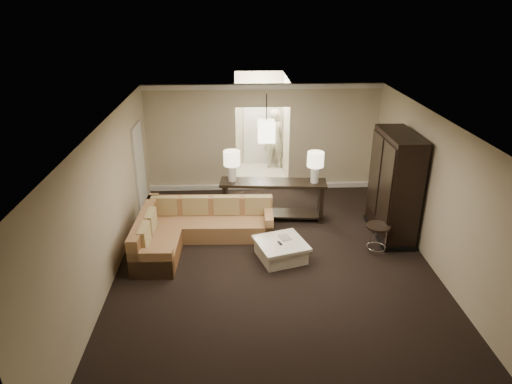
{
  "coord_description": "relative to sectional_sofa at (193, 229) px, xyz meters",
  "views": [
    {
      "loc": [
        -0.73,
        -7.39,
        4.8
      ],
      "look_at": [
        -0.31,
        1.2,
        1.08
      ],
      "focal_mm": 32.0,
      "sensor_mm": 36.0,
      "label": 1
    }
  ],
  "objects": [
    {
      "name": "crown_molding",
      "position": [
        1.63,
        2.86,
        2.41
      ],
      "size": [
        6.0,
        0.1,
        0.12
      ],
      "primitive_type": "cube",
      "color": "silver",
      "rests_on": "wall_back"
    },
    {
      "name": "sectional_sofa",
      "position": [
        0.0,
        0.0,
        0.0
      ],
      "size": [
        2.78,
        2.19,
        0.81
      ],
      "rotation": [
        0.0,
        0.0,
        -0.03
      ],
      "color": "brown",
      "rests_on": "ground"
    },
    {
      "name": "ceiling",
      "position": [
        1.63,
        -1.09,
        2.48
      ],
      "size": [
        6.0,
        8.0,
        0.02
      ],
      "primitive_type": "cube",
      "color": "silver",
      "rests_on": "wall_back"
    },
    {
      "name": "side_door",
      "position": [
        -1.34,
        1.71,
        0.73
      ],
      "size": [
        0.05,
        0.9,
        2.1
      ],
      "primitive_type": "cube",
      "color": "silver",
      "rests_on": "ground"
    },
    {
      "name": "ground",
      "position": [
        1.63,
        -1.09,
        -0.32
      ],
      "size": [
        8.0,
        8.0,
        0.0
      ],
      "primitive_type": "plane",
      "color": "black",
      "rests_on": "ground"
    },
    {
      "name": "wall_front",
      "position": [
        1.63,
        -5.09,
        1.08
      ],
      "size": [
        6.0,
        0.04,
        2.8
      ],
      "primitive_type": "cube",
      "color": "#B9B28C",
      "rests_on": "ground"
    },
    {
      "name": "table_lamp_left",
      "position": [
        0.83,
        1.13,
        1.08
      ],
      "size": [
        0.37,
        0.37,
        0.71
      ],
      "color": "silver",
      "rests_on": "console_table"
    },
    {
      "name": "drink_table",
      "position": [
        3.73,
        -0.57,
        0.1
      ],
      "size": [
        0.48,
        0.48,
        0.6
      ],
      "rotation": [
        0.0,
        0.0,
        -0.04
      ],
      "color": "black",
      "rests_on": "ground"
    },
    {
      "name": "person",
      "position": [
        2.08,
        4.51,
        0.67
      ],
      "size": [
        0.78,
        0.57,
        1.99
      ],
      "primitive_type": "imported",
      "rotation": [
        0.0,
        0.0,
        3.01
      ],
      "color": "beige",
      "rests_on": "ground"
    },
    {
      "name": "console_table",
      "position": [
        1.76,
        1.04,
        0.23
      ],
      "size": [
        2.44,
        0.76,
        0.93
      ],
      "rotation": [
        0.0,
        0.0,
        -0.09
      ],
      "color": "black",
      "rests_on": "ground"
    },
    {
      "name": "baseboard",
      "position": [
        1.63,
        2.86,
        -0.26
      ],
      "size": [
        6.0,
        0.1,
        0.12
      ],
      "primitive_type": "cube",
      "color": "silver",
      "rests_on": "ground"
    },
    {
      "name": "wall_back",
      "position": [
        1.63,
        2.91,
        1.08
      ],
      "size": [
        6.0,
        0.04,
        2.8
      ],
      "primitive_type": "cube",
      "color": "#B9B28C",
      "rests_on": "ground"
    },
    {
      "name": "pendant_light",
      "position": [
        1.63,
        1.61,
        1.63
      ],
      "size": [
        0.38,
        0.38,
        1.09
      ],
      "color": "black",
      "rests_on": "ceiling"
    },
    {
      "name": "coffee_table",
      "position": [
        1.77,
        -0.72,
        -0.14
      ],
      "size": [
        1.14,
        1.14,
        0.38
      ],
      "rotation": [
        0.0,
        0.0,
        0.3
      ],
      "color": "silver",
      "rests_on": "ground"
    },
    {
      "name": "wall_right",
      "position": [
        4.63,
        -1.09,
        1.08
      ],
      "size": [
        0.04,
        8.0,
        2.8
      ],
      "primitive_type": "cube",
      "color": "#B9B28C",
      "rests_on": "ground"
    },
    {
      "name": "table_lamp_right",
      "position": [
        2.68,
        0.96,
        1.08
      ],
      "size": [
        0.37,
        0.37,
        0.71
      ],
      "color": "silver",
      "rests_on": "console_table"
    },
    {
      "name": "wall_left",
      "position": [
        -1.37,
        -1.09,
        1.08
      ],
      "size": [
        0.04,
        8.0,
        2.8
      ],
      "primitive_type": "cube",
      "color": "#B9B28C",
      "rests_on": "ground"
    },
    {
      "name": "foyer",
      "position": [
        1.63,
        4.25,
        0.98
      ],
      "size": [
        1.44,
        2.02,
        2.8
      ],
      "color": "silver",
      "rests_on": "ground"
    },
    {
      "name": "armoire",
      "position": [
        4.22,
        0.18,
        0.76
      ],
      "size": [
        0.68,
        1.58,
        2.27
      ],
      "color": "black",
      "rests_on": "ground"
    }
  ]
}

